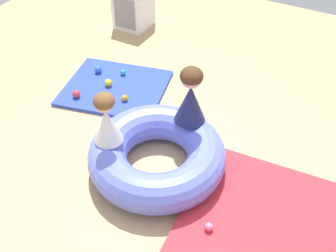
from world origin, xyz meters
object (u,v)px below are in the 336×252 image
at_px(storage_cube, 132,8).
at_px(play_ball_pink, 209,227).
at_px(play_ball_blue, 98,70).
at_px(inflatable_cushion, 157,155).
at_px(play_ball_red, 76,94).
at_px(play_ball_yellow, 108,83).
at_px(play_ball_green, 210,185).
at_px(child_in_navy, 191,96).
at_px(play_ball_orange, 125,98).
at_px(child_in_white, 106,119).
at_px(play_ball_teal, 123,72).

bearing_deg(storage_cube, play_ball_pink, -47.47).
bearing_deg(play_ball_blue, inflatable_cushion, -34.63).
relative_size(play_ball_red, play_ball_yellow, 0.98).
bearing_deg(play_ball_pink, play_ball_green, 112.83).
bearing_deg(inflatable_cushion, play_ball_green, -1.69).
distance_m(play_ball_red, play_ball_yellow, 0.39).
relative_size(play_ball_pink, play_ball_green, 0.81).
xyz_separation_m(child_in_navy, storage_cube, (-1.78, 1.78, -0.33)).
bearing_deg(play_ball_orange, play_ball_red, -157.55).
xyz_separation_m(play_ball_red, storage_cube, (-0.38, 1.73, 0.20)).
distance_m(child_in_white, play_ball_red, 1.21).
xyz_separation_m(inflatable_cushion, play_ball_yellow, (-1.09, 0.78, -0.09)).
distance_m(inflatable_cushion, storage_cube, 2.73).
bearing_deg(play_ball_red, play_ball_yellow, 61.93).
relative_size(child_in_white, play_ball_pink, 7.07).
bearing_deg(play_ball_yellow, inflatable_cushion, -35.44).
xyz_separation_m(play_ball_yellow, storage_cube, (-0.56, 1.39, 0.20)).
distance_m(child_in_navy, play_ball_green, 0.78).
height_order(inflatable_cushion, play_ball_orange, inflatable_cushion).
relative_size(inflatable_cushion, play_ball_blue, 14.34).
height_order(child_in_white, play_ball_green, child_in_white).
distance_m(play_ball_pink, play_ball_teal, 2.27).
height_order(play_ball_orange, storage_cube, storage_cube).
bearing_deg(play_ball_orange, inflatable_cushion, -39.36).
relative_size(inflatable_cushion, child_in_navy, 2.22).
height_order(play_ball_orange, play_ball_yellow, play_ball_yellow).
xyz_separation_m(child_in_white, play_ball_orange, (-0.42, 0.82, -0.50)).
distance_m(play_ball_red, storage_cube, 1.78).
bearing_deg(play_ball_teal, child_in_navy, -28.66).
bearing_deg(play_ball_blue, child_in_navy, -20.35).
bearing_deg(play_ball_green, play_ball_orange, 153.42).
height_order(inflatable_cushion, play_ball_teal, inflatable_cushion).
distance_m(play_ball_pink, storage_cube, 3.48).
bearing_deg(play_ball_teal, play_ball_blue, -159.68).
bearing_deg(play_ball_blue, play_ball_teal, 20.32).
xyz_separation_m(child_in_white, play_ball_blue, (-0.99, 1.12, -0.50)).
bearing_deg(play_ball_red, play_ball_blue, 98.96).
bearing_deg(child_in_white, play_ball_green, -54.83).
xyz_separation_m(play_ball_red, play_ball_teal, (0.20, 0.61, -0.01)).
relative_size(play_ball_blue, play_ball_red, 1.02).
xyz_separation_m(play_ball_red, play_ball_yellow, (0.18, 0.34, 0.00)).
bearing_deg(play_ball_orange, play_ball_blue, 152.75).
xyz_separation_m(child_in_white, play_ball_yellow, (-0.73, 0.96, -0.50)).
distance_m(inflatable_cushion, child_in_white, 0.58).
height_order(child_in_navy, play_ball_red, child_in_navy).
relative_size(play_ball_orange, play_ball_pink, 1.04).
bearing_deg(play_ball_yellow, play_ball_green, -26.05).
xyz_separation_m(child_in_navy, play_ball_green, (0.41, -0.41, -0.53)).
relative_size(inflatable_cushion, play_ball_pink, 17.82).
relative_size(play_ball_teal, storage_cube, 0.12).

